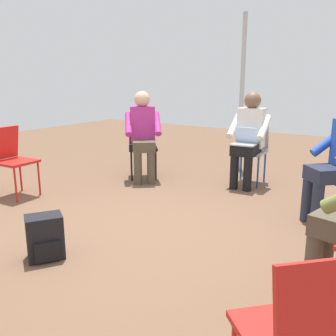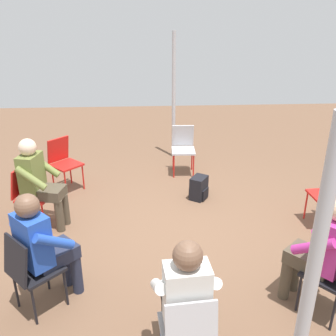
# 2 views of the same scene
# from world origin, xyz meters

# --- Properties ---
(ground_plane) EXTENTS (14.00, 14.00, 0.00)m
(ground_plane) POSITION_xyz_m (0.00, 0.00, 0.00)
(ground_plane) COLOR brown
(chair_east) EXTENTS (0.51, 0.48, 0.85)m
(chair_east) POSITION_xyz_m (1.92, -0.32, 0.50)
(chair_east) COLOR red
(chair_east) RESTS_ON ground
(chair_west) EXTENTS (0.46, 0.42, 0.85)m
(chair_west) POSITION_xyz_m (-2.09, -0.10, 0.50)
(chair_west) COLOR red
(chair_west) RESTS_ON ground
(chair_southeast) EXTENTS (0.58, 0.58, 0.85)m
(chair_southeast) POSITION_xyz_m (1.69, -1.43, 0.50)
(chair_southeast) COLOR red
(chair_southeast) RESTS_ON ground
(chair_south) EXTENTS (0.41, 0.45, 0.85)m
(chair_south) POSITION_xyz_m (-0.28, -1.99, 0.50)
(chair_south) COLOR #B7B7BC
(chair_south) RESTS_ON ground
(chair_northeast) EXTENTS (0.58, 0.58, 0.85)m
(chair_northeast) POSITION_xyz_m (1.47, 1.29, 0.50)
(chair_northeast) COLOR black
(chair_northeast) RESTS_ON ground
(chair_north) EXTENTS (0.43, 0.47, 0.85)m
(chair_north) POSITION_xyz_m (0.08, 2.11, 0.50)
(chair_north) COLOR #B7B7BC
(chair_north) RESTS_ON ground
(person_with_laptop) EXTENTS (0.52, 0.55, 1.24)m
(person_with_laptop) POSITION_xyz_m (0.09, 1.94, 0.69)
(person_with_laptop) COLOR black
(person_with_laptop) RESTS_ON ground
(person_in_olive) EXTENTS (0.57, 0.56, 1.24)m
(person_in_olive) POSITION_xyz_m (1.76, -0.29, 0.69)
(person_in_olive) COLOR #4C4233
(person_in_olive) RESTS_ON ground
(person_in_magenta) EXTENTS (0.63, 0.63, 1.24)m
(person_in_magenta) POSITION_xyz_m (-1.25, 1.40, 0.69)
(person_in_magenta) COLOR #4C4233
(person_in_magenta) RESTS_ON ground
(person_in_blue) EXTENTS (0.63, 0.63, 1.24)m
(person_in_blue) POSITION_xyz_m (1.35, 1.17, 0.69)
(person_in_blue) COLOR #23283D
(person_in_blue) RESTS_ON ground
(backpack_near_laptop_user) EXTENTS (0.32, 0.34, 0.36)m
(backpack_near_laptop_user) POSITION_xyz_m (-0.43, -0.95, 0.16)
(backpack_near_laptop_user) COLOR black
(backpack_near_laptop_user) RESTS_ON ground
(tent_pole_near) EXTENTS (0.07, 0.07, 2.38)m
(tent_pole_near) POSITION_xyz_m (-0.17, -2.79, 1.19)
(tent_pole_near) COLOR #B2B2B7
(tent_pole_near) RESTS_ON ground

